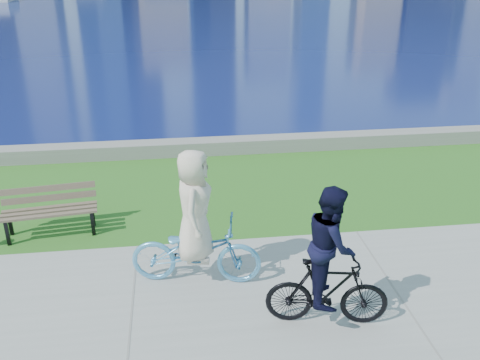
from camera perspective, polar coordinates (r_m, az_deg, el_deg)
The scene contains 6 objects.
ground at distance 8.21m, azimuth -11.43°, elevation -13.29°, with size 320.00×320.00×0.00m, color #245E18.
concrete_path at distance 8.21m, azimuth -11.44°, elevation -13.24°, with size 80.00×3.50×0.02m, color gray.
seawall at distance 13.61m, azimuth -10.10°, elevation 3.25°, with size 90.00×0.50×0.35m, color slate.
park_bench at distance 10.30m, azimuth -19.65°, elevation -2.72°, with size 1.72×0.77×0.86m.
cyclist_woman at distance 8.21m, azimuth -4.78°, elevation -5.88°, with size 1.05×2.12×2.19m.
cyclist_man at distance 7.37m, azimuth 9.46°, elevation -9.34°, with size 0.78×1.75×2.09m.
Camera 1 is at (0.75, -6.54, 4.91)m, focal length 40.00 mm.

